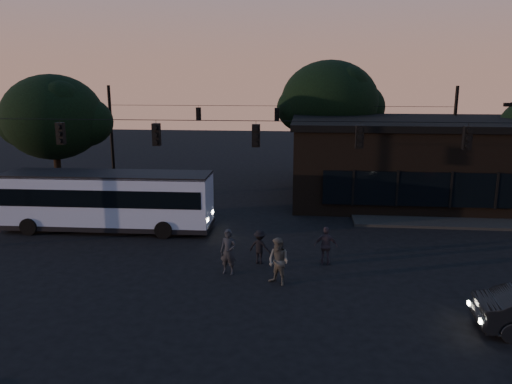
# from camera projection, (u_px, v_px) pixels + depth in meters

# --- Properties ---
(ground) EXTENTS (120.00, 120.00, 0.00)m
(ground) POSITION_uv_depth(u_px,v_px,m) (246.00, 290.00, 19.32)
(ground) COLOR black
(ground) RESTS_ON ground
(sidewalk_far_right) EXTENTS (14.00, 10.00, 0.15)m
(sidewalk_far_right) POSITION_uv_depth(u_px,v_px,m) (459.00, 206.00, 31.73)
(sidewalk_far_right) COLOR black
(sidewalk_far_right) RESTS_ON ground
(sidewalk_far_left) EXTENTS (14.00, 10.00, 0.15)m
(sidewalk_far_left) POSITION_uv_depth(u_px,v_px,m) (68.00, 197.00, 34.22)
(sidewalk_far_left) COLOR black
(sidewalk_far_left) RESTS_ON ground
(building) EXTENTS (15.40, 10.41, 5.40)m
(building) POSITION_uv_depth(u_px,v_px,m) (407.00, 160.00, 33.35)
(building) COLOR black
(building) RESTS_ON ground
(tree_behind) EXTENTS (7.60, 7.60, 9.43)m
(tree_behind) POSITION_uv_depth(u_px,v_px,m) (330.00, 102.00, 38.90)
(tree_behind) COLOR black
(tree_behind) RESTS_ON ground
(tree_left) EXTENTS (6.40, 6.40, 8.30)m
(tree_left) POSITION_uv_depth(u_px,v_px,m) (53.00, 117.00, 32.03)
(tree_left) COLOR black
(tree_left) RESTS_ON ground
(signal_rig_near) EXTENTS (26.24, 0.30, 7.50)m
(signal_rig_near) POSITION_uv_depth(u_px,v_px,m) (256.00, 160.00, 22.21)
(signal_rig_near) COLOR black
(signal_rig_near) RESTS_ON ground
(signal_rig_far) EXTENTS (26.24, 0.30, 7.50)m
(signal_rig_far) POSITION_uv_depth(u_px,v_px,m) (277.00, 130.00, 37.78)
(signal_rig_far) COLOR black
(signal_rig_far) RESTS_ON ground
(bus) EXTENTS (11.18, 2.91, 3.14)m
(bus) POSITION_uv_depth(u_px,v_px,m) (108.00, 198.00, 26.66)
(bus) COLOR #A0ADCC
(bus) RESTS_ON ground
(pedestrian_a) EXTENTS (0.78, 0.59, 1.92)m
(pedestrian_a) POSITION_uv_depth(u_px,v_px,m) (228.00, 252.00, 20.76)
(pedestrian_a) COLOR black
(pedestrian_a) RESTS_ON ground
(pedestrian_b) EXTENTS (1.18, 1.13, 1.92)m
(pedestrian_b) POSITION_uv_depth(u_px,v_px,m) (278.00, 262.00, 19.66)
(pedestrian_b) COLOR #464540
(pedestrian_b) RESTS_ON ground
(pedestrian_c) EXTENTS (1.04, 0.50, 1.72)m
(pedestrian_c) POSITION_uv_depth(u_px,v_px,m) (326.00, 246.00, 21.80)
(pedestrian_c) COLOR #2D262F
(pedestrian_c) RESTS_ON ground
(pedestrian_d) EXTENTS (1.11, 0.83, 1.52)m
(pedestrian_d) POSITION_uv_depth(u_px,v_px,m) (260.00, 247.00, 21.98)
(pedestrian_d) COLOR black
(pedestrian_d) RESTS_ON ground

